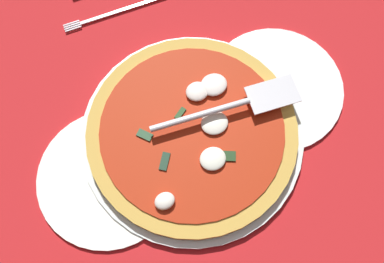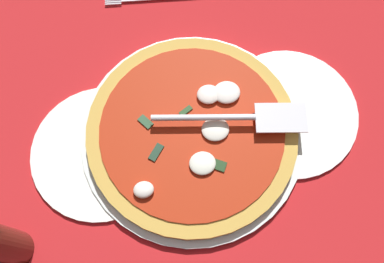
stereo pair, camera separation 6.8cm
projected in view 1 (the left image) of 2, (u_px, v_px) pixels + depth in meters
The scene contains 7 objects.
ground_plane at pixel (186, 149), 70.08cm from camera, with size 95.46×95.46×0.80cm, color #B41D20.
checker_pattern at pixel (186, 148), 69.66cm from camera, with size 95.46×95.46×0.10cm.
pizza_pan at pixel (192, 135), 69.64cm from camera, with size 36.17×36.17×1.38cm, color silver.
dinner_plate_left at pixel (275, 88), 72.71cm from camera, with size 23.03×23.03×1.00cm, color white.
dinner_plate_right at pixel (109, 177), 67.44cm from camera, with size 22.59×22.59×1.00cm, color white.
pizza at pixel (192, 131), 68.09cm from camera, with size 33.78×33.78×3.25cm.
pizza_server at pixel (231, 106), 66.72cm from camera, with size 24.40×6.44×1.00cm.
Camera 1 is at (8.23, 19.33, 66.53)cm, focal length 39.91 mm.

